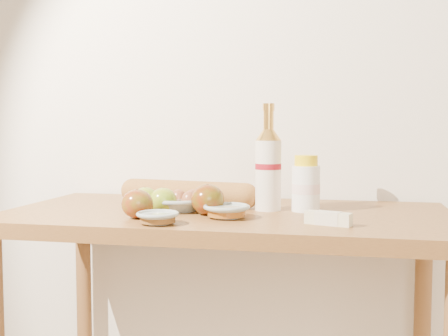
{
  "coord_description": "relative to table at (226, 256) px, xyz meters",
  "views": [
    {
      "loc": [
        0.31,
        -0.3,
        1.13
      ],
      "look_at": [
        0.0,
        1.15,
        1.02
      ],
      "focal_mm": 45.0,
      "sensor_mm": 36.0,
      "label": 1
    }
  ],
  "objects": [
    {
      "name": "table",
      "position": [
        0.0,
        0.0,
        0.0
      ],
      "size": [
        1.2,
        0.6,
        0.9
      ],
      "color": "olive",
      "rests_on": "ground"
    },
    {
      "name": "apple_extra",
      "position": [
        -0.21,
        -0.06,
        0.16
      ],
      "size": [
        0.09,
        0.09,
        0.07
      ],
      "rotation": [
        0.0,
        0.0,
        0.35
      ],
      "color": "#A79721",
      "rests_on": "table"
    },
    {
      "name": "apple_redgreen_right",
      "position": [
        -0.03,
        -0.08,
        0.16
      ],
      "size": [
        0.1,
        0.1,
        0.08
      ],
      "rotation": [
        0.0,
        0.0,
        0.1
      ],
      "color": "maroon",
      "rests_on": "table"
    },
    {
      "name": "bourbon_bottle",
      "position": [
        0.11,
        0.04,
        0.24
      ],
      "size": [
        0.08,
        0.08,
        0.29
      ],
      "rotation": [
        0.0,
        0.0,
        -0.06
      ],
      "color": "beige",
      "rests_on": "table"
    },
    {
      "name": "egg_bowl",
      "position": [
        -0.13,
        -0.02,
        0.15
      ],
      "size": [
        0.2,
        0.2,
        0.06
      ],
      "rotation": [
        0.0,
        0.0,
        0.28
      ],
      "color": "gray",
      "rests_on": "table"
    },
    {
      "name": "syrup_bowl",
      "position": [
        0.02,
        -0.11,
        0.14
      ],
      "size": [
        0.15,
        0.15,
        0.03
      ],
      "rotation": [
        0.0,
        0.0,
        -0.39
      ],
      "color": "#909D97",
      "rests_on": "table"
    },
    {
      "name": "apple_yellowgreen",
      "position": [
        -0.16,
        -0.06,
        0.16
      ],
      "size": [
        0.09,
        0.09,
        0.07
      ],
      "rotation": [
        0.0,
        0.0,
        0.35
      ],
      "color": "#A79721",
      "rests_on": "table"
    },
    {
      "name": "sugar_bowl",
      "position": [
        -0.12,
        -0.24,
        0.14
      ],
      "size": [
        0.12,
        0.12,
        0.03
      ],
      "rotation": [
        0.0,
        0.0,
        0.15
      ],
      "color": "#929F9A",
      "rests_on": "table"
    },
    {
      "name": "back_wall",
      "position": [
        0.0,
        0.33,
        0.52
      ],
      "size": [
        3.5,
        0.02,
        2.6
      ],
      "primitive_type": "cube",
      "color": "silver",
      "rests_on": "ground"
    },
    {
      "name": "apple_redgreen_front",
      "position": [
        -0.19,
        -0.17,
        0.16
      ],
      "size": [
        0.09,
        0.09,
        0.07
      ],
      "rotation": [
        0.0,
        0.0,
        0.13
      ],
      "color": "maroon",
      "rests_on": "table"
    },
    {
      "name": "butter_stick",
      "position": [
        0.28,
        -0.16,
        0.14
      ],
      "size": [
        0.11,
        0.06,
        0.03
      ],
      "rotation": [
        0.0,
        0.0,
        -0.32
      ],
      "color": "beige",
      "rests_on": "table"
    },
    {
      "name": "baguette",
      "position": [
        -0.14,
        0.08,
        0.16
      ],
      "size": [
        0.44,
        0.15,
        0.07
      ],
      "rotation": [
        0.0,
        0.0,
        -0.17
      ],
      "color": "#A87133",
      "rests_on": "table"
    },
    {
      "name": "cream_bottle",
      "position": [
        0.21,
        0.04,
        0.19
      ],
      "size": [
        0.09,
        0.09,
        0.15
      ],
      "rotation": [
        0.0,
        0.0,
        0.19
      ],
      "color": "white",
      "rests_on": "table"
    }
  ]
}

